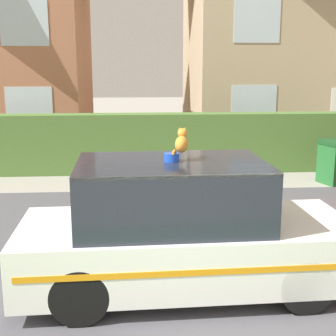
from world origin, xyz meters
TOP-DOWN VIEW (x-y plane):
  - road_strip at (0.00, 4.40)m, footprint 28.00×6.52m
  - garden_hedge at (0.20, 9.59)m, footprint 12.10×0.63m
  - police_car at (0.14, 2.86)m, footprint 4.13×1.74m
  - cat at (0.14, 2.92)m, footprint 0.23×0.31m
  - house_right at (5.24, 14.58)m, footprint 7.54×6.03m
  - wheelie_bin at (4.36, 8.05)m, footprint 0.81×0.82m

SIDE VIEW (x-z plane):
  - road_strip at x=0.00m, z-range 0.00..0.01m
  - wheelie_bin at x=4.36m, z-range 0.00..1.05m
  - garden_hedge at x=0.20m, z-range 0.00..1.56m
  - police_car at x=0.14m, z-range -0.08..1.66m
  - cat at x=0.14m, z-range 1.73..2.02m
  - house_right at x=5.24m, z-range 0.08..7.71m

